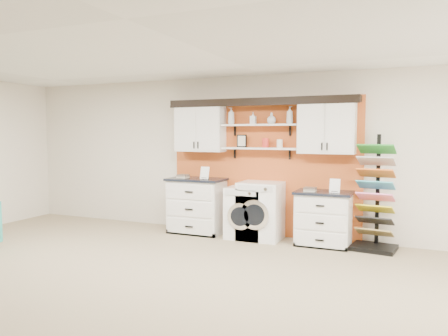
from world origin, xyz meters
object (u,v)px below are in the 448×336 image
at_px(dryer, 261,211).
at_px(sample_rack, 375,214).
at_px(washer, 247,212).
at_px(base_cabinet_left, 197,205).
at_px(base_cabinet_right, 323,218).

height_order(dryer, sample_rack, sample_rack).
distance_m(washer, sample_rack, 2.08).
distance_m(washer, dryer, 0.25).
xyz_separation_m(base_cabinet_left, dryer, (1.21, -0.00, -0.01)).
bearing_deg(base_cabinet_right, base_cabinet_left, -180.00).
distance_m(base_cabinet_right, washer, 1.30).
height_order(base_cabinet_right, sample_rack, sample_rack).
bearing_deg(sample_rack, base_cabinet_left, -171.83).
bearing_deg(dryer, base_cabinet_right, 0.19).
height_order(base_cabinet_right, dryer, dryer).
bearing_deg(sample_rack, base_cabinet_right, -169.79).
relative_size(base_cabinet_right, sample_rack, 0.50).
relative_size(base_cabinet_left, washer, 1.15).
xyz_separation_m(dryer, sample_rack, (1.82, 0.04, 0.07)).
bearing_deg(base_cabinet_right, washer, -179.85).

